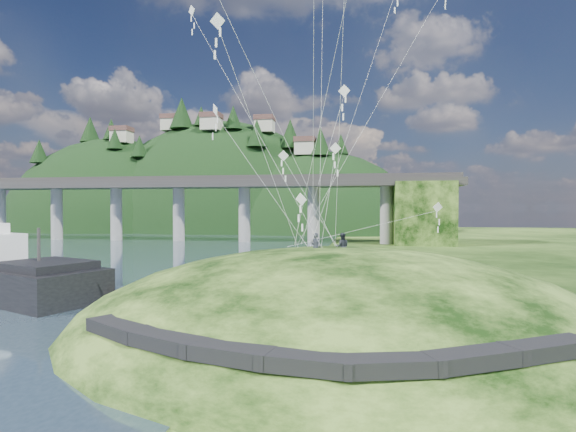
# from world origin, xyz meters

# --- Properties ---
(ground) EXTENTS (320.00, 320.00, 0.00)m
(ground) POSITION_xyz_m (0.00, 0.00, 0.00)
(ground) COLOR black
(ground) RESTS_ON ground
(grass_hill) EXTENTS (36.00, 32.00, 13.00)m
(grass_hill) POSITION_xyz_m (8.00, 2.00, -1.50)
(grass_hill) COLOR black
(grass_hill) RESTS_ON ground
(footpath) EXTENTS (22.29, 5.84, 0.83)m
(footpath) POSITION_xyz_m (7.46, -9.74, 2.08)
(footpath) COLOR black
(footpath) RESTS_ON ground
(bridge) EXTENTS (160.00, 11.00, 15.00)m
(bridge) POSITION_xyz_m (-26.46, 70.07, 9.70)
(bridge) COLOR #2D2B2B
(bridge) RESTS_ON ground
(far_ridge) EXTENTS (153.00, 70.00, 94.50)m
(far_ridge) POSITION_xyz_m (-43.58, 122.17, -7.44)
(far_ridge) COLOR black
(far_ridge) RESTS_ON ground
(wooden_dock) EXTENTS (15.94, 6.55, 1.13)m
(wooden_dock) POSITION_xyz_m (-3.69, 8.17, 0.50)
(wooden_dock) COLOR #3C2618
(wooden_dock) RESTS_ON ground
(kite_flyers) EXTENTS (2.60, 1.32, 1.96)m
(kite_flyers) POSITION_xyz_m (7.57, 3.09, 5.93)
(kite_flyers) COLOR #242830
(kite_flyers) RESTS_ON ground
(kite_swarm) EXTENTS (19.44, 17.20, 20.97)m
(kite_swarm) POSITION_xyz_m (6.79, 3.22, 18.12)
(kite_swarm) COLOR white
(kite_swarm) RESTS_ON ground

